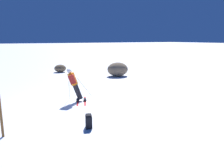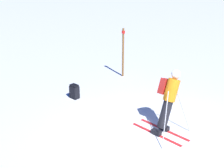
{
  "view_description": "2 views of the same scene",
  "coord_description": "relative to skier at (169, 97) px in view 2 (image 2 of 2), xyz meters",
  "views": [
    {
      "loc": [
        4.15,
        10.15,
        3.12
      ],
      "look_at": [
        0.2,
        2.98,
        1.42
      ],
      "focal_mm": 35.0,
      "sensor_mm": 36.0,
      "label": 1
    },
    {
      "loc": [
        -7.08,
        -1.9,
        4.45
      ],
      "look_at": [
        0.11,
        1.36,
        1.3
      ],
      "focal_mm": 50.0,
      "sensor_mm": 36.0,
      "label": 2
    }
  ],
  "objects": [
    {
      "name": "ground_plane",
      "position": [
        -0.66,
        0.09,
        -0.95
      ],
      "size": [
        300.0,
        300.0,
        0.0
      ],
      "primitive_type": "plane",
      "color": "white"
    },
    {
      "name": "skier",
      "position": [
        0.0,
        0.0,
        0.0
      ],
      "size": [
        1.51,
        1.72,
        1.74
      ],
      "rotation": [
        0.0,
        0.0,
        -0.38
      ],
      "color": "red",
      "rests_on": "ground"
    },
    {
      "name": "spare_backpack",
      "position": [
        0.68,
        3.44,
        -0.7
      ],
      "size": [
        0.3,
        0.35,
        0.5
      ],
      "rotation": [
        0.0,
        0.0,
        4.41
      ],
      "color": "black",
      "rests_on": "ground"
    },
    {
      "name": "trail_marker",
      "position": [
        3.41,
        2.77,
        0.14
      ],
      "size": [
        0.13,
        0.13,
        1.98
      ],
      "color": "brown",
      "rests_on": "ground"
    }
  ]
}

